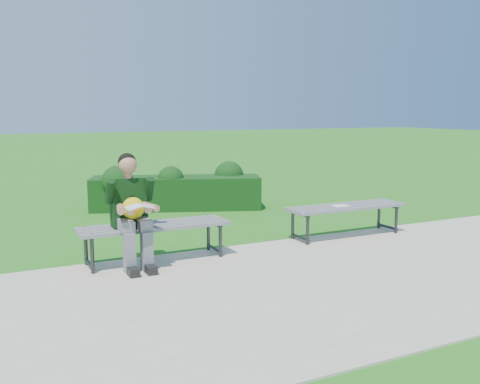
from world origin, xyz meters
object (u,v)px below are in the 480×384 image
Objects in this scene: bench_right at (346,209)px; seated_boy at (131,208)px; hedge at (176,189)px; bench_left at (155,229)px; paper_sheet at (340,206)px.

seated_boy is at bearing -177.66° from bench_right.
hedge is 3.60m from bench_left.
paper_sheet is (3.07, 0.13, -0.24)m from seated_boy.
seated_boy reaches higher than hedge.
seated_boy is (-1.74, -3.40, 0.35)m from hedge.
bench_left is 0.43m from seated_boy.
hedge is 3.83m from seated_boy.
paper_sheet is (2.77, 0.03, 0.06)m from bench_left.
seated_boy is 3.08m from paper_sheet.
bench_left is at bearing 17.82° from seated_boy.
seated_boy is at bearing -177.59° from paper_sheet.
bench_right is (1.43, -3.27, 0.05)m from hedge.
seated_boy is at bearing -162.18° from bench_left.
bench_left and bench_right have the same top height.
seated_boy reaches higher than paper_sheet.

